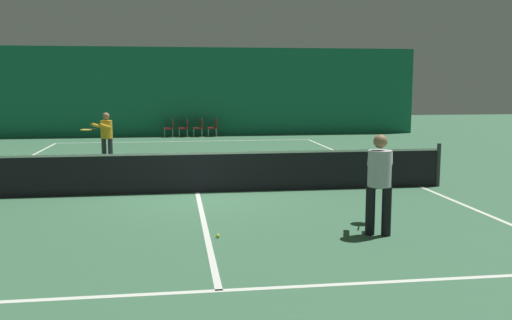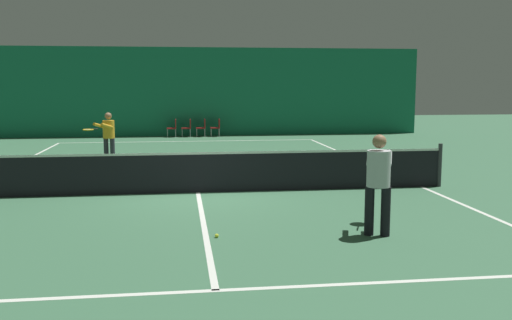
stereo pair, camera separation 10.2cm
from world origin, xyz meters
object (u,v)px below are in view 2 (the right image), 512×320
object	(u,v)px
player_far	(108,134)
courtside_chair_0	(173,127)
player_near	(378,177)
tennis_ball	(217,236)
courtside_chair_2	(202,126)
courtside_chair_1	(188,127)
tennis_net	(198,171)
courtside_chair_3	(217,126)

from	to	relation	value
player_far	courtside_chair_0	xyz separation A→B (m)	(1.98, 8.57, -0.45)
player_near	courtside_chair_0	distance (m)	18.52
tennis_ball	courtside_chair_2	bearing A→B (deg)	88.38
courtside_chair_1	courtside_chair_0	bearing A→B (deg)	-90.00
courtside_chair_2	tennis_net	bearing A→B (deg)	-2.80
courtside_chair_2	player_near	bearing A→B (deg)	6.87
courtside_chair_0	courtside_chair_2	bearing A→B (deg)	90.00
tennis_net	courtside_chair_0	xyz separation A→B (m)	(-0.69, 14.02, -0.03)
player_near	courtside_chair_0	xyz separation A→B (m)	(-3.56, 18.17, -0.51)
player_far	courtside_chair_1	xyz separation A→B (m)	(2.67, 8.57, -0.45)
tennis_net	courtside_chair_0	world-z (taller)	tennis_net
player_near	courtside_chair_1	bearing A→B (deg)	30.45
player_near	tennis_net	bearing A→B (deg)	56.15
tennis_net	tennis_ball	xyz separation A→B (m)	(0.18, -3.97, -0.48)
player_far	tennis_ball	bearing A→B (deg)	48.53
player_far	courtside_chair_3	xyz separation A→B (m)	(4.04, 8.57, -0.45)
tennis_net	courtside_chair_2	xyz separation A→B (m)	(0.69, 14.02, -0.03)
tennis_net	player_far	bearing A→B (deg)	116.11
tennis_ball	player_far	bearing A→B (deg)	106.82
player_near	player_far	bearing A→B (deg)	51.47
courtside_chair_0	courtside_chair_2	world-z (taller)	same
player_near	player_far	size ratio (longest dim) A/B	1.06
courtside_chair_1	courtside_chair_3	xyz separation A→B (m)	(1.37, 0.00, 0.00)
courtside_chair_0	courtside_chair_2	size ratio (longest dim) A/B	1.00
courtside_chair_2	courtside_chair_3	bearing A→B (deg)	90.00
tennis_net	courtside_chair_3	xyz separation A→B (m)	(1.37, 14.02, -0.03)
courtside_chair_0	courtside_chair_1	bearing A→B (deg)	90.00
tennis_net	courtside_chair_1	xyz separation A→B (m)	(-0.00, 14.02, -0.03)
tennis_net	courtside_chair_3	bearing A→B (deg)	84.41
player_near	tennis_ball	bearing A→B (deg)	107.56
courtside_chair_0	courtside_chair_1	world-z (taller)	same
courtside_chair_1	courtside_chair_2	xyz separation A→B (m)	(0.69, 0.00, 0.00)
player_far	courtside_chair_2	bearing A→B (deg)	-169.66
tennis_net	courtside_chair_3	distance (m)	14.09
player_far	courtside_chair_2	distance (m)	9.22
courtside_chair_3	player_far	bearing A→B (deg)	-25.24
courtside_chair_1	courtside_chair_2	bearing A→B (deg)	90.00
tennis_net	courtside_chair_0	distance (m)	14.04
tennis_ball	courtside_chair_1	bearing A→B (deg)	90.56
player_near	courtside_chair_1	world-z (taller)	player_near
courtside_chair_0	tennis_ball	size ratio (longest dim) A/B	12.73
player_far	tennis_net	bearing A→B (deg)	57.82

